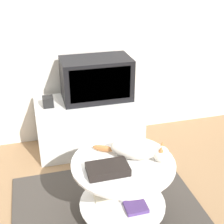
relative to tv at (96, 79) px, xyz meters
The scene contains 9 objects.
ground_plane 1.31m from the tv, 97.28° to the right, with size 12.00×12.00×0.00m, color #93704C.
wall_back 0.63m from the tv, 114.34° to the left, with size 8.00×0.05×2.60m.
rug 1.30m from the tv, 97.28° to the right, with size 1.47×1.37×0.02m.
tv_stand 0.49m from the tv, 169.87° to the right, with size 1.05×0.46×0.55m.
tv is the anchor object (origin of this frame).
speaker 0.51m from the tv, behind, with size 0.10×0.10×0.10m.
coffee_table 1.13m from the tv, 92.35° to the right, with size 0.74×0.74×0.50m.
dvd_box 1.16m from the tv, 98.92° to the right, with size 0.28×0.17×0.05m.
cat 1.03m from the tv, 86.23° to the right, with size 0.50×0.34×0.14m.
Camera 1 is at (-0.45, -1.70, 1.82)m, focal length 50.00 mm.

